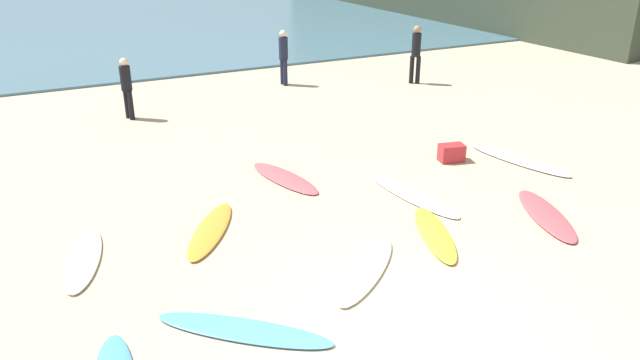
# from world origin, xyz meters

# --- Properties ---
(ground_plane) EXTENTS (120.00, 120.00, 0.00)m
(ground_plane) POSITION_xyz_m (0.00, 0.00, 0.00)
(ground_plane) COLOR tan
(surfboard_0) EXTENTS (2.24, 1.99, 0.06)m
(surfboard_0) POSITION_xyz_m (-2.02, 1.00, 0.03)
(surfboard_0) COLOR #4E93D2
(surfboard_0) RESTS_ON ground_plane
(surfboard_1) EXTENTS (1.29, 2.22, 0.08)m
(surfboard_1) POSITION_xyz_m (4.07, 1.88, 0.04)
(surfboard_1) COLOR #D74D53
(surfboard_1) RESTS_ON ground_plane
(surfboard_2) EXTENTS (1.55, 2.09, 0.08)m
(surfboard_2) POSITION_xyz_m (-1.64, 3.90, 0.04)
(surfboard_2) COLOR orange
(surfboard_2) RESTS_ON ground_plane
(surfboard_3) EXTENTS (1.01, 2.14, 0.07)m
(surfboard_3) POSITION_xyz_m (-3.76, 3.83, 0.04)
(surfboard_3) COLOR #E7E6C5
(surfboard_3) RESTS_ON ground_plane
(surfboard_4) EXTENTS (1.16, 2.55, 0.07)m
(surfboard_4) POSITION_xyz_m (5.46, 4.18, 0.04)
(surfboard_4) COLOR silver
(surfboard_4) RESTS_ON ground_plane
(surfboard_5) EXTENTS (1.94, 1.84, 0.07)m
(surfboard_5) POSITION_xyz_m (0.18, 1.61, 0.04)
(surfboard_5) COLOR silver
(surfboard_5) RESTS_ON ground_plane
(surfboard_6) EXTENTS (0.94, 2.55, 0.06)m
(surfboard_6) POSITION_xyz_m (2.35, 3.66, 0.03)
(surfboard_6) COLOR white
(surfboard_6) RESTS_ON ground_plane
(surfboard_7) EXTENTS (1.15, 2.09, 0.09)m
(surfboard_7) POSITION_xyz_m (1.81, 2.13, 0.04)
(surfboard_7) COLOR yellow
(surfboard_7) RESTS_ON ground_plane
(surfboard_9) EXTENTS (1.07, 2.17, 0.06)m
(surfboard_9) POSITION_xyz_m (0.39, 5.48, 0.03)
(surfboard_9) COLOR #D4555B
(surfboard_9) RESTS_ON ground_plane
(beachgoer_near) EXTENTS (0.39, 0.39, 1.81)m
(beachgoer_near) POSITION_xyz_m (6.98, 10.78, 1.02)
(beachgoer_near) COLOR black
(beachgoer_near) RESTS_ON ground_plane
(beachgoer_mid) EXTENTS (0.30, 0.34, 1.70)m
(beachgoer_mid) POSITION_xyz_m (3.18, 12.37, 0.95)
(beachgoer_mid) COLOR #191E33
(beachgoer_mid) RESTS_ON ground_plane
(beachgoer_far) EXTENTS (0.36, 0.36, 1.62)m
(beachgoer_far) POSITION_xyz_m (-1.80, 10.94, 0.90)
(beachgoer_far) COLOR black
(beachgoer_far) RESTS_ON ground_plane
(beach_cooler) EXTENTS (0.60, 0.44, 0.38)m
(beach_cooler) POSITION_xyz_m (4.12, 4.86, 0.19)
(beach_cooler) COLOR #B2282D
(beach_cooler) RESTS_ON ground_plane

